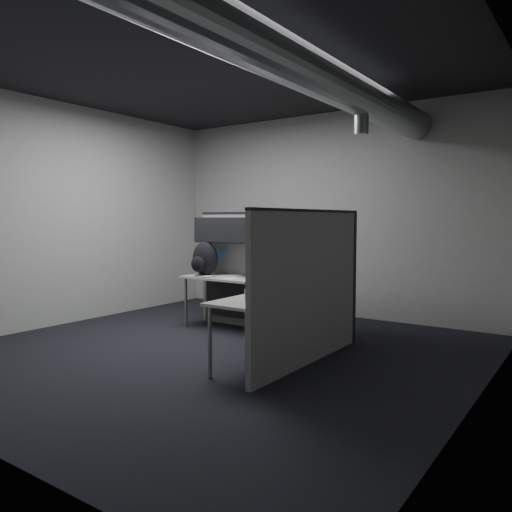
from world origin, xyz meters
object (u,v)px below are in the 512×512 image
Objects in this scene: monitor at (307,266)px; keyboard at (266,284)px; backpack at (205,259)px; phone at (271,294)px; desk at (261,293)px.

monitor is 0.56m from keyboard.
backpack is (-1.26, 0.34, 0.22)m from keyboard.
phone is at bearing -88.15° from monitor.
monitor is (0.51, 0.26, 0.34)m from desk.
monitor is 1.20m from phone.
monitor reaches higher than keyboard.
monitor reaches higher than phone.
monitor is at bearing 87.70° from phone.
keyboard is at bearing 3.17° from backpack.
backpack reaches higher than desk.
keyboard is 1.33m from backpack.
keyboard is 0.97m from phone.
backpack reaches higher than keyboard.
phone reaches higher than desk.
phone is 2.17m from backpack.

